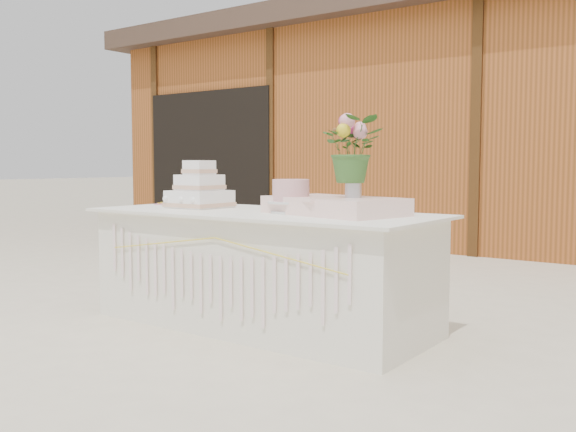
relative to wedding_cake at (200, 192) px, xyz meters
name	(u,v)px	position (x,y,z in m)	size (l,w,h in m)	color
ground	(262,325)	(0.58, -0.02, -0.89)	(80.00, 80.00, 0.00)	beige
barn	(526,122)	(0.57, 5.97, 0.79)	(12.60, 4.60, 3.30)	#974C1F
cake_table	(261,269)	(0.58, -0.02, -0.50)	(2.40, 1.00, 0.77)	white
wedding_cake	(200,192)	(0.00, 0.00, 0.00)	(0.38, 0.38, 0.34)	white
pink_cake_stand	(291,194)	(0.83, -0.02, 0.01)	(0.30, 0.30, 0.22)	silver
satin_runner	(334,206)	(1.11, 0.06, -0.06)	(0.86, 0.50, 0.11)	#FBD2C9
flower_vase	(353,186)	(1.23, 0.07, 0.06)	(0.10, 0.10, 0.14)	silver
bouquet	(354,141)	(1.23, 0.07, 0.34)	(0.37, 0.32, 0.41)	#315D25
loose_flowers	(156,204)	(-0.47, 0.02, -0.11)	(0.14, 0.34, 0.02)	pink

